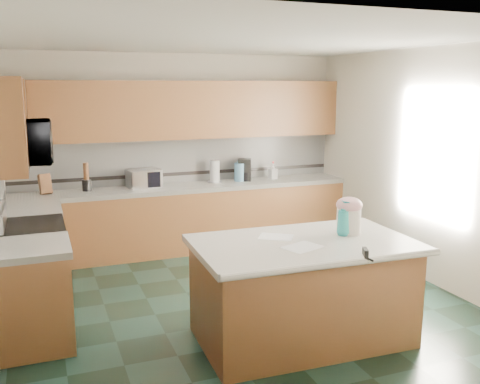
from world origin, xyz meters
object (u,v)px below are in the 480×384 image
coffee_maker (245,170)px  treat_jar (349,221)px  knife_block (45,184)px  toaster_oven (144,178)px  soap_bottle_island (344,218)px  island_base (302,294)px  island_top (303,244)px

coffee_maker → treat_jar: bearing=-69.2°
knife_block → toaster_oven: 1.25m
treat_jar → soap_bottle_island: soap_bottle_island is taller
island_base → soap_bottle_island: bearing=6.8°
island_top → coffee_maker: (0.65, 3.06, 0.19)m
island_base → toaster_oven: toaster_oven is taller
soap_bottle_island → knife_block: (-2.50, 2.99, -0.03)m
soap_bottle_island → knife_block: soap_bottle_island is taller
knife_block → coffee_maker: coffee_maker is taller
treat_jar → soap_bottle_island: (-0.08, -0.04, 0.04)m
island_base → knife_block: bearing=126.0°
island_base → treat_jar: bearing=10.8°
island_top → toaster_oven: size_ratio=4.54×
treat_jar → coffee_maker: (0.14, 2.98, 0.04)m
island_base → treat_jar: 0.79m
soap_bottle_island → toaster_oven: soap_bottle_island is taller
toaster_oven → coffee_maker: size_ratio=1.34×
island_top → coffee_maker: size_ratio=6.08×
island_base → island_top: size_ratio=0.95×
soap_bottle_island → toaster_oven: (-1.24, 2.99, -0.04)m
treat_jar → knife_block: knife_block is taller
island_base → toaster_oven: size_ratio=4.30×
island_top → island_base: bearing=91.7°
treat_jar → island_top: bearing=-154.0°
toaster_oven → coffee_maker: 1.46m
toaster_oven → soap_bottle_island: bearing=-77.4°
island_top → treat_jar: bearing=10.8°
soap_bottle_island → toaster_oven: size_ratio=0.76×
coffee_maker → island_top: bearing=-78.4°
island_base → treat_jar: (0.51, 0.08, 0.61)m
toaster_oven → knife_block: bearing=170.0°
island_top → soap_bottle_island: bearing=6.8°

